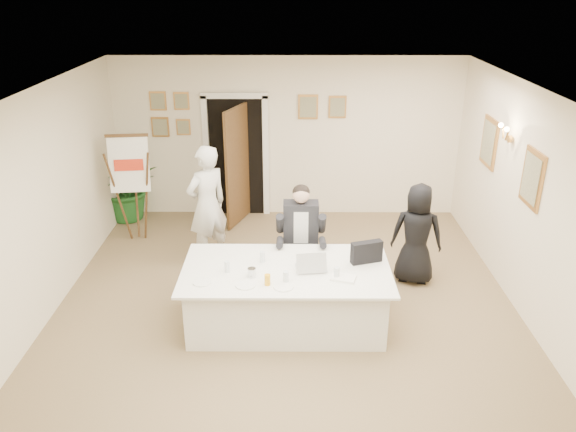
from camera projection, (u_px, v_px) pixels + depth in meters
The scene contains 27 objects.
floor at pixel (286, 319), 7.11m from camera, with size 7.00×7.00×0.00m, color brown.
ceiling at pixel (286, 98), 6.01m from camera, with size 6.00×7.00×0.02m, color white.
wall_back at pixel (288, 138), 9.78m from camera, with size 6.00×0.10×2.80m, color beige.
wall_left at pixel (30, 217), 6.57m from camera, with size 0.10×7.00×2.80m, color beige.
wall_right at pixel (542, 218), 6.55m from camera, with size 0.10×7.00×2.80m, color beige.
doorway at pixel (237, 161), 9.76m from camera, with size 1.14×0.86×2.20m.
pictures_back_wall at pixel (241, 113), 9.57m from camera, with size 3.40×0.06×0.80m, color #B8813F, non-canonical shape.
pictures_right_wall at pixel (508, 159), 7.51m from camera, with size 0.06×2.20×0.80m, color #B8813F, non-canonical shape.
wall_sconce at pixel (507, 133), 7.37m from camera, with size 0.20×0.30×0.24m, color #BE883C, non-canonical shape.
conference_table at pixel (286, 296), 6.87m from camera, with size 2.50×1.34×0.78m.
seated_man at pixel (301, 237), 7.59m from camera, with size 0.64×0.69×1.50m, color black, non-canonical shape.
flip_chart at pixel (133, 194), 8.93m from camera, with size 0.63×0.42×1.75m.
standing_man at pixel (207, 205), 8.23m from camera, with size 0.66×0.43×1.81m, color silver.
standing_woman at pixel (417, 234), 7.74m from camera, with size 0.71×0.46×1.44m, color black.
potted_palm at pixel (128, 186), 9.82m from camera, with size 1.11×0.96×1.23m, color #1C551F.
laptop at pixel (311, 258), 6.67m from camera, with size 0.35×0.37×0.28m, color #B7BABC, non-canonical shape.
laptop_bag at pixel (367, 252), 6.82m from camera, with size 0.39×0.11×0.27m, color black.
paper_stack at pixel (343, 278), 6.49m from camera, with size 0.28×0.20×0.03m, color white.
plate_left at pixel (202, 282), 6.41m from camera, with size 0.22×0.22×0.01m, color white.
plate_mid at pixel (245, 285), 6.35m from camera, with size 0.24×0.24×0.01m, color white.
plate_near at pixel (284, 287), 6.31m from camera, with size 0.23×0.23×0.01m, color white.
glass_a at pixel (227, 267), 6.62m from camera, with size 0.06×0.06×0.14m, color silver.
glass_b at pixel (286, 277), 6.39m from camera, with size 0.07×0.07×0.14m, color silver.
glass_c at pixel (337, 273), 6.48m from camera, with size 0.07×0.07×0.14m, color silver.
glass_d at pixel (263, 257), 6.85m from camera, with size 0.06×0.06×0.14m, color silver.
oj_glass at pixel (267, 280), 6.34m from camera, with size 0.07×0.07×0.13m, color orange.
steel_jug at pixel (252, 273), 6.52m from camera, with size 0.10×0.10×0.11m, color silver.
Camera 1 is at (0.06, -6.02, 4.00)m, focal length 35.00 mm.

